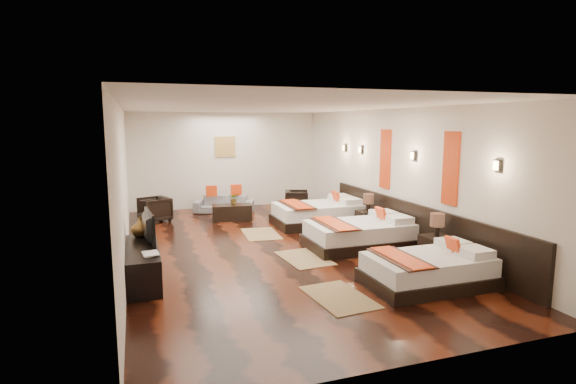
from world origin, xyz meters
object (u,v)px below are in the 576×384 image
object	(u,v)px
book	(143,255)
armchair_left	(155,210)
coffee_table	(232,212)
table_plant	(234,199)
armchair_right	(297,201)
tv_console	(143,264)
tv	(144,227)
bed_mid	(360,234)
bed_near	(429,269)
figurine	(141,227)
nightstand_b	(368,219)
sofa	(224,204)
bed_far	(319,214)
nightstand_a	(436,247)

from	to	relation	value
book	armchair_left	bearing A→B (deg)	85.62
coffee_table	table_plant	world-z (taller)	table_plant
armchair_right	coffee_table	bearing A→B (deg)	124.92
book	armchair_right	world-z (taller)	armchair_right
tv_console	book	world-z (taller)	book
tv	book	distance (m)	0.80
bed_mid	armchair_right	distance (m)	3.99
bed_near	figurine	distance (m)	4.83
book	bed_mid	bearing A→B (deg)	14.97
armchair_left	nightstand_b	bearing A→B (deg)	37.46
bed_mid	tv_console	xyz separation A→B (m)	(-4.20, -0.63, 0.00)
table_plant	bed_near	bearing A→B (deg)	-72.30
book	sofa	size ratio (longest dim) A/B	0.19
armchair_left	table_plant	distance (m)	2.02
tv_console	table_plant	distance (m)	4.75
sofa	armchair_right	xyz separation A→B (m)	(1.99, -0.49, 0.06)
tv_console	armchair_left	bearing A→B (deg)	85.14
armchair_right	table_plant	xyz separation A→B (m)	(-1.92, -0.50, 0.25)
armchair_right	coffee_table	xyz separation A→B (m)	(-1.99, -0.56, -0.10)
figurine	armchair_right	bearing A→B (deg)	42.43
book	tv	bearing A→B (deg)	86.21
book	table_plant	distance (m)	5.17
bed_mid	figurine	size ratio (longest dim) A/B	6.00
bed_mid	sofa	world-z (taller)	bed_mid
bed_far	armchair_right	bearing A→B (deg)	87.48
bed_near	bed_mid	xyz separation A→B (m)	(0.00, 2.27, 0.02)
sofa	book	bearing A→B (deg)	-91.51
bed_near	armchair_right	xyz separation A→B (m)	(0.08, 6.25, 0.05)
nightstand_b	sofa	world-z (taller)	nightstand_b
tv	sofa	distance (m)	5.36
coffee_table	armchair_right	bearing A→B (deg)	15.80
bed_near	figurine	size ratio (longest dim) A/B	5.48
nightstand_b	coffee_table	xyz separation A→B (m)	(-2.66, 2.38, -0.12)
armchair_right	figurine	bearing A→B (deg)	151.56
coffee_table	tv	bearing A→B (deg)	-120.52
tv	book	size ratio (longest dim) A/B	2.97
bed_near	book	bearing A→B (deg)	164.75
sofa	table_plant	xyz separation A→B (m)	(0.08, -0.99, 0.31)
bed_mid	table_plant	distance (m)	3.94
book	armchair_right	xyz separation A→B (m)	(4.28, 5.11, -0.27)
nightstand_a	coffee_table	world-z (taller)	nightstand_a
bed_far	armchair_right	world-z (taller)	bed_far
bed_near	tv_console	size ratio (longest dim) A/B	1.06
bed_mid	book	size ratio (longest dim) A/B	6.82
bed_far	nightstand_b	distance (m)	1.36
nightstand_b	table_plant	world-z (taller)	nightstand_b
bed_near	table_plant	xyz separation A→B (m)	(-1.83, 5.75, 0.30)
figurine	nightstand_a	bearing A→B (deg)	-16.91
tv	sofa	bearing A→B (deg)	-30.06
figurine	nightstand_b	bearing A→B (deg)	11.06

